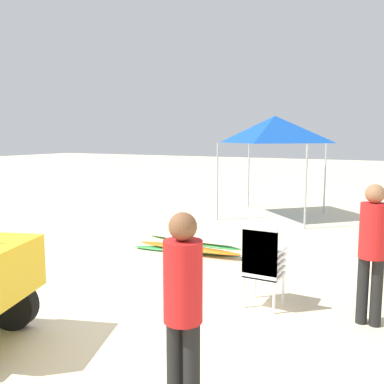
% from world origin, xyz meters
% --- Properties ---
extents(ground, '(80.00, 80.00, 0.00)m').
position_xyz_m(ground, '(0.00, 0.00, 0.00)').
color(ground, beige).
extents(stacked_plastic_chairs, '(0.48, 0.48, 1.20)m').
position_xyz_m(stacked_plastic_chairs, '(1.68, 1.46, 0.70)').
color(stacked_plastic_chairs, white).
rests_on(stacked_plastic_chairs, ground).
extents(surfboard_pile, '(2.43, 0.78, 0.32)m').
position_xyz_m(surfboard_pile, '(-0.53, 3.41, 0.16)').
color(surfboard_pile, green).
rests_on(surfboard_pile, ground).
extents(lifeguard_near_left, '(0.32, 0.32, 1.75)m').
position_xyz_m(lifeguard_near_left, '(1.85, -1.02, 1.01)').
color(lifeguard_near_left, black).
rests_on(lifeguard_near_left, ground).
extents(lifeguard_near_right, '(0.32, 0.32, 1.77)m').
position_xyz_m(lifeguard_near_right, '(3.03, 1.60, 1.02)').
color(lifeguard_near_right, black).
rests_on(lifeguard_near_right, ground).
extents(popup_canopy, '(2.50, 2.50, 2.92)m').
position_xyz_m(popup_canopy, '(-0.21, 7.96, 2.53)').
color(popup_canopy, '#B2B2B7').
rests_on(popup_canopy, ground).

